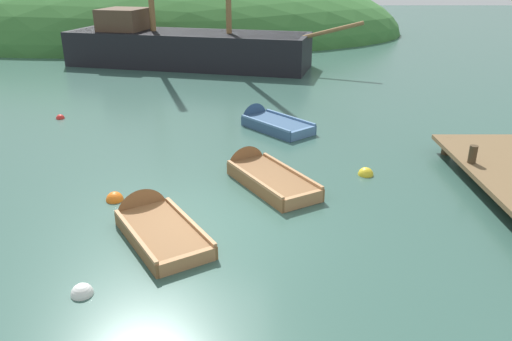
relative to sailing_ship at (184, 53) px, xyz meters
The scene contains 10 objects.
ground_plane 17.74m from the sailing_ship, 80.91° to the right, with size 120.00×120.00×0.00m, color #33564C.
shore_hill 15.28m from the sailing_ship, 113.43° to the left, with size 42.08×23.62×10.78m, color #387033.
sailing_ship is the anchor object (origin of this frame).
rowboat_portside 15.66m from the sailing_ship, 75.75° to the right, with size 2.63×3.40×1.10m.
rowboat_outer_left 17.83m from the sailing_ship, 84.81° to the right, with size 2.55×3.13×1.15m.
rowboat_outer_right 11.48m from the sailing_ship, 69.07° to the right, with size 2.80×3.01×1.12m.
buoy_orange 16.43m from the sailing_ship, 88.34° to the right, with size 0.40×0.40×0.40m, color orange.
buoy_red 10.34m from the sailing_ship, 107.90° to the right, with size 0.30×0.30×0.30m, color red.
buoy_white 20.00m from the sailing_ship, 87.51° to the right, with size 0.38×0.38×0.38m, color white.
buoy_yellow 16.31m from the sailing_ship, 66.20° to the right, with size 0.40×0.40×0.40m, color yellow.
Camera 1 is at (0.94, -9.31, 5.05)m, focal length 35.07 mm.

